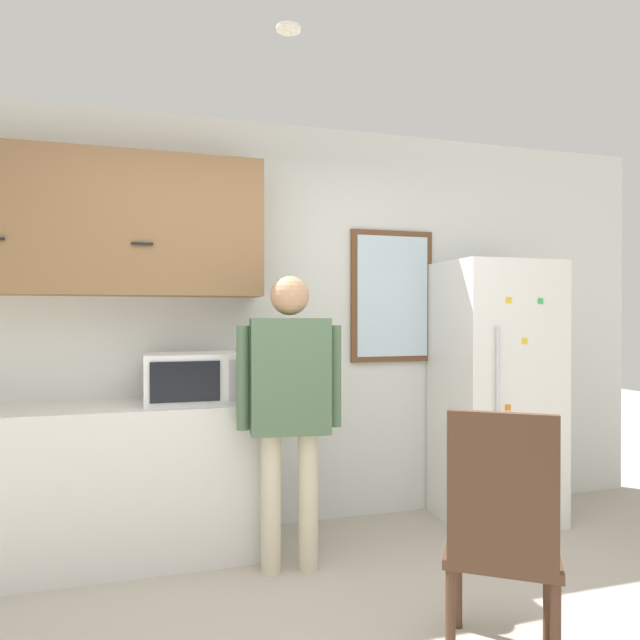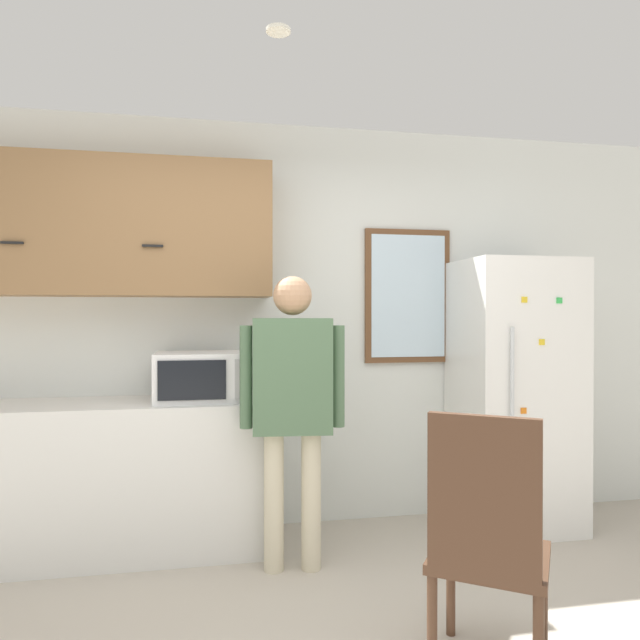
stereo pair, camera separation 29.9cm
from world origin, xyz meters
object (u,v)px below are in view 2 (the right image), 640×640
(refrigerator, at_px, (514,393))
(chair, at_px, (487,537))
(microwave, at_px, (202,376))
(person, at_px, (292,391))

(refrigerator, bearing_deg, chair, -122.81)
(microwave, xyz_separation_m, chair, (1.10, -1.51, -0.48))
(microwave, xyz_separation_m, refrigerator, (2.06, -0.02, -0.15))
(person, relative_size, chair, 1.56)
(microwave, distance_m, person, 0.64)
(microwave, relative_size, chair, 0.52)
(microwave, height_order, refrigerator, refrigerator)
(person, bearing_deg, refrigerator, 19.68)
(refrigerator, distance_m, chair, 1.80)
(person, height_order, chair, person)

